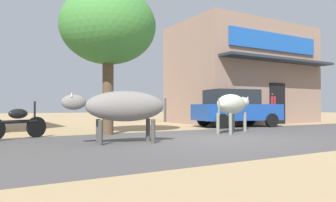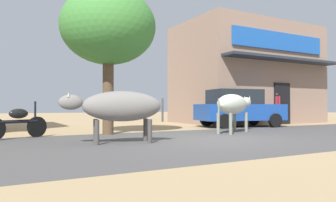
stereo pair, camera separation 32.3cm
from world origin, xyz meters
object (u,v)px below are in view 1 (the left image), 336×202
object	(u,v)px
roadside_tree	(108,27)
pedestrian_by_shop	(271,105)
cow_near_brown	(123,107)
parked_hatchback_car	(235,108)
parked_motorcycle	(17,122)
cow_far_dark	(233,105)

from	to	relation	value
roadside_tree	pedestrian_by_shop	size ratio (longest dim) A/B	2.88
roadside_tree	cow_near_brown	size ratio (longest dim) A/B	1.86
parked_hatchback_car	parked_motorcycle	bearing A→B (deg)	-173.18
roadside_tree	cow_far_dark	world-z (taller)	roadside_tree
roadside_tree	parked_hatchback_car	distance (m)	6.85
cow_far_dark	pedestrian_by_shop	world-z (taller)	pedestrian_by_shop
cow_far_dark	parked_motorcycle	bearing A→B (deg)	168.79
parked_motorcycle	cow_far_dark	distance (m)	6.78
cow_near_brown	pedestrian_by_shop	bearing A→B (deg)	22.69
roadside_tree	parked_motorcycle	distance (m)	3.99
cow_near_brown	parked_motorcycle	bearing A→B (deg)	131.81
cow_near_brown	pedestrian_by_shop	distance (m)	10.54
pedestrian_by_shop	parked_motorcycle	bearing A→B (deg)	-171.95
roadside_tree	parked_hatchback_car	bearing A→B (deg)	8.67
parked_motorcycle	pedestrian_by_shop	bearing A→B (deg)	8.05
parked_hatchback_car	cow_near_brown	distance (m)	7.60
cow_near_brown	roadside_tree	bearing A→B (deg)	78.47
parked_hatchback_car	pedestrian_by_shop	bearing A→B (deg)	11.73
parked_motorcycle	roadside_tree	bearing A→B (deg)	2.38
parked_hatchback_car	cow_far_dark	size ratio (longest dim) A/B	1.57
roadside_tree	pedestrian_by_shop	bearing A→B (deg)	9.66
parked_motorcycle	pedestrian_by_shop	size ratio (longest dim) A/B	1.03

